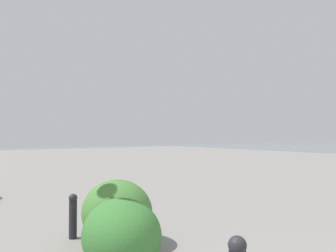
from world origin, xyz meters
The scene contains 3 objects.
bollard_mid centered at (4.00, -0.57, 0.35)m, with size 0.13×0.13×0.68m.
shrub_low centered at (2.48, -0.62, 0.42)m, with size 0.99×0.89×0.84m.
shrub_round centered at (3.35, -0.99, 0.47)m, with size 1.09×0.99×0.93m.
Camera 1 is at (-0.87, 1.07, 1.57)m, focal length 34.41 mm.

